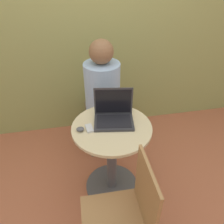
{
  "coord_description": "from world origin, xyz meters",
  "views": [
    {
      "loc": [
        -0.25,
        -1.3,
        1.81
      ],
      "look_at": [
        0.01,
        0.05,
        0.84
      ],
      "focal_mm": 35.0,
      "sensor_mm": 36.0,
      "label": 1
    }
  ],
  "objects": [
    {
      "name": "cell_phone",
      "position": [
        -0.18,
        -0.0,
        0.75
      ],
      "size": [
        0.06,
        0.1,
        0.02
      ],
      "color": "silver",
      "rests_on": "round_table"
    },
    {
      "name": "round_table",
      "position": [
        0.0,
        0.0,
        0.46
      ],
      "size": [
        0.63,
        0.63,
        0.74
      ],
      "color": "#4C4C51",
      "rests_on": "ground_plane"
    },
    {
      "name": "back_wall",
      "position": [
        0.0,
        1.04,
        1.3
      ],
      "size": [
        7.0,
        0.05,
        2.6
      ],
      "color": "#939956",
      "rests_on": "ground_plane"
    },
    {
      "name": "laptop",
      "position": [
        0.03,
        0.07,
        0.8
      ],
      "size": [
        0.34,
        0.27,
        0.26
      ],
      "color": "#2D2D33",
      "rests_on": "round_table"
    },
    {
      "name": "ground_plane",
      "position": [
        0.0,
        0.0,
        0.0
      ],
      "size": [
        12.0,
        12.0,
        0.0
      ],
      "primitive_type": "plane",
      "color": "#B26042"
    },
    {
      "name": "computer_mouse",
      "position": [
        -0.24,
        -0.01,
        0.76
      ],
      "size": [
        0.06,
        0.05,
        0.03
      ],
      "color": "#4C4C51",
      "rests_on": "round_table"
    },
    {
      "name": "chair_empty",
      "position": [
        -0.03,
        -0.59,
        0.47
      ],
      "size": [
        0.41,
        0.41,
        0.91
      ],
      "color": "#9E7042",
      "rests_on": "ground_plane"
    },
    {
      "name": "person_seated",
      "position": [
        0.01,
        0.58,
        0.53
      ],
      "size": [
        0.34,
        0.53,
        1.26
      ],
      "color": "brown",
      "rests_on": "ground_plane"
    }
  ]
}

